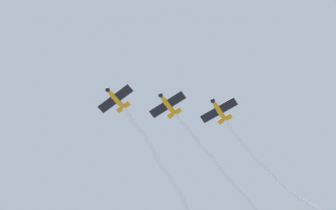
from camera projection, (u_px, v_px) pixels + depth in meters
airplane_lead at (116, 99)px, 90.68m from camera, size 6.11×4.70×1.52m
smoke_trail_lead at (164, 169)px, 96.44m from camera, size 4.42×25.57×2.48m
airplane_left_wing at (168, 104)px, 91.34m from camera, size 6.14×4.70×1.52m
smoke_trail_left_wing at (235, 184)px, 96.28m from camera, size 12.13×29.26×2.34m
airplane_right_wing at (219, 110)px, 92.01m from camera, size 6.15×4.68×1.52m
smoke_trail_right_wing at (271, 171)px, 97.67m from camera, size 11.20×23.12×3.32m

